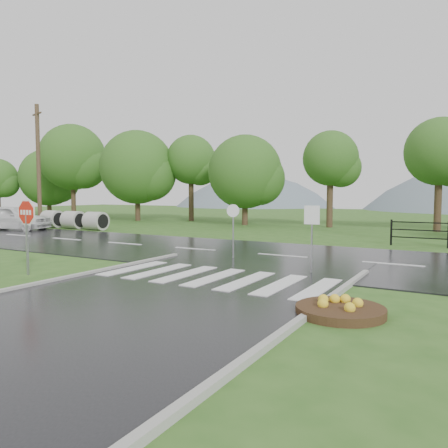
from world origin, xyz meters
The scene contains 12 objects.
ground centered at (0.00, 0.00, 0.00)m, with size 120.00×120.00×0.00m, color #315D1F.
main_road centered at (0.00, 10.00, 0.00)m, with size 90.00×8.00×0.04m, color black.
crosswalk centered at (0.00, 5.00, 0.06)m, with size 6.50×2.80×0.02m.
hills centered at (3.49, 65.00, -15.54)m, with size 102.00×48.00×48.00m.
treeline centered at (1.00, 24.00, 0.00)m, with size 83.20×5.20×10.00m.
culvert_pipes centered at (-17.19, 15.00, 0.60)m, with size 5.50×1.20×1.20m.
stop_sign centered at (-5.18, 2.80, 1.69)m, with size 1.07×0.05×2.41m.
flower_bed centered at (4.05, 3.16, 0.13)m, with size 1.78×1.78×0.36m.
reg_sign_small centered at (2.13, 7.10, 1.47)m, with size 0.46×0.09×2.07m.
reg_sign_round centered at (-1.38, 8.61, 1.30)m, with size 0.46×0.16×2.02m.
car_white centered at (-19.63, 12.19, 0.00)m, with size 1.95×4.84×1.65m, color white.
utility_pole_west centered at (-21.28, 15.50, 4.47)m, with size 1.52×0.57×8.80m.
Camera 1 is at (6.31, -5.47, 2.46)m, focal length 35.00 mm.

